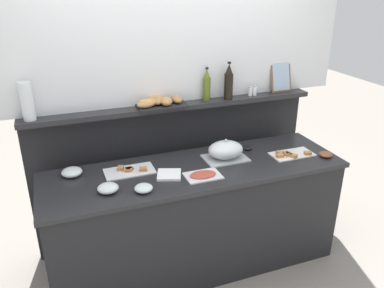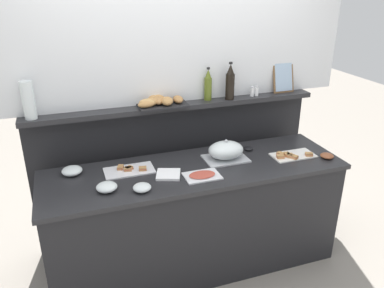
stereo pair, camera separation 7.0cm
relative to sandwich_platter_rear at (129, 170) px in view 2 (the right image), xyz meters
The scene contains 21 objects.
ground_plane 1.14m from the sandwich_platter_rear, 45.35° to the left, with size 12.00×12.00×0.00m, color gray.
buffet_counter 0.68m from the sandwich_platter_rear, 12.79° to the right, with size 2.31×0.69×0.90m.
back_ledge_unit 0.68m from the sandwich_platter_rear, 40.42° to the left, with size 2.46×0.22×1.28m.
upper_wall_panel 1.22m from the sandwich_platter_rear, 42.03° to the left, with size 3.06×0.08×1.32m, color silver.
sandwich_platter_rear is the anchor object (origin of this frame).
sandwich_platter_front 1.30m from the sandwich_platter_rear, ahead, with size 0.35×0.19×0.04m.
cold_cuts_platter 0.55m from the sandwich_platter_rear, 28.04° to the right, with size 0.26×0.18×0.02m.
serving_cloche 0.77m from the sandwich_platter_rear, ahead, with size 0.34×0.24×0.17m.
glass_bowl_large 0.42m from the sandwich_platter_rear, 167.98° to the left, with size 0.15×0.15×0.06m.
glass_bowl_medium 0.32m from the sandwich_platter_rear, 84.93° to the right, with size 0.13×0.13×0.05m.
glass_bowl_small 0.31m from the sandwich_platter_rear, 129.76° to the right, with size 0.14×0.14×0.06m.
condiment_bowl_cream 1.01m from the sandwich_platter_rear, ahead, with size 0.08×0.08×0.03m, color black.
condiment_bowl_teal 1.57m from the sandwich_platter_rear, 10.51° to the right, with size 0.11×0.11×0.04m, color brown.
napkin_stack 0.30m from the sandwich_platter_rear, 32.61° to the right, with size 0.17×0.17×0.02m, color white.
wine_bottle_dark 1.12m from the sandwich_platter_rear, 18.66° to the left, with size 0.08×0.08×0.32m.
olive_oil_bottle 0.97m from the sandwich_platter_rear, 25.34° to the left, with size 0.06×0.06×0.28m.
salt_shaker 1.28m from the sandwich_platter_rear, 16.11° to the left, with size 0.03×0.03×0.09m.
pepper_shaker 1.32m from the sandwich_platter_rear, 15.55° to the left, with size 0.03×0.03×0.09m.
bread_basket 0.61m from the sandwich_platter_rear, 45.40° to the left, with size 0.42×0.26×0.08m.
framed_picture 1.61m from the sandwich_platter_rear, 14.14° to the left, with size 0.20×0.08×0.27m.
water_carafe 0.88m from the sandwich_platter_rear, 152.22° to the left, with size 0.09×0.09×0.28m, color silver.
Camera 2 is at (-0.88, -2.49, 2.23)m, focal length 36.38 mm.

